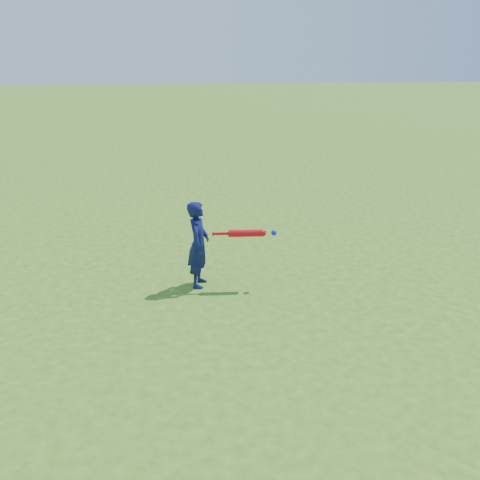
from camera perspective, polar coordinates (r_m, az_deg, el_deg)
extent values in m
plane|color=#3D6F1A|center=(6.41, 2.27, -5.62)|extent=(80.00, 80.00, 0.00)
imported|color=#0F1347|center=(6.43, -4.46, -0.47)|extent=(0.33, 0.43, 1.06)
cylinder|color=red|center=(6.33, -2.92, 0.66)|extent=(0.02, 0.06, 0.06)
cylinder|color=red|center=(6.33, -2.04, 0.68)|extent=(0.20, 0.05, 0.03)
cylinder|color=red|center=(6.34, 0.59, 0.73)|extent=(0.41, 0.11, 0.09)
sphere|color=red|center=(6.36, 2.42, 0.76)|extent=(0.09, 0.09, 0.09)
sphere|color=#0C25D2|center=(6.37, 3.64, 0.78)|extent=(0.07, 0.07, 0.07)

